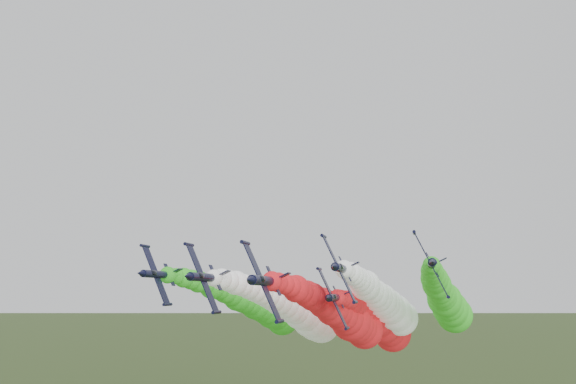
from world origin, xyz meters
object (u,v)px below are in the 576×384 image
at_px(jet_outer_left, 256,306).
at_px(jet_outer_right, 446,301).
at_px(jet_inner_left, 301,313).
at_px(jet_inner_right, 386,305).
at_px(jet_lead, 345,317).
at_px(jet_trail, 380,323).

distance_m(jet_outer_left, jet_outer_right, 42.18).
bearing_deg(jet_outer_right, jet_outer_left, -178.09).
height_order(jet_inner_left, jet_inner_right, jet_inner_right).
height_order(jet_lead, jet_inner_left, jet_inner_left).
bearing_deg(jet_outer_left, jet_outer_right, 1.91).
xyz_separation_m(jet_lead, jet_outer_left, (-22.68, 16.35, 1.67)).
bearing_deg(jet_inner_left, jet_inner_right, 12.79).
xyz_separation_m(jet_inner_right, jet_outer_left, (-29.64, 3.25, -0.47)).
height_order(jet_lead, jet_inner_right, jet_inner_right).
xyz_separation_m(jet_outer_right, jet_trail, (-14.91, 7.14, -5.12)).
xyz_separation_m(jet_lead, jet_inner_right, (6.96, 13.10, 2.14)).
bearing_deg(jet_outer_left, jet_lead, -35.79).
distance_m(jet_inner_left, jet_outer_left, 14.06).
xyz_separation_m(jet_inner_left, jet_trail, (15.25, 15.81, -2.76)).
xyz_separation_m(jet_lead, jet_trail, (4.55, 24.90, -2.31)).
height_order(jet_inner_right, jet_trail, jet_inner_right).
relative_size(jet_lead, jet_outer_right, 1.00).
distance_m(jet_lead, jet_inner_right, 14.99).
xyz_separation_m(jet_inner_right, jet_trail, (-2.41, 11.80, -4.45)).
distance_m(jet_inner_left, jet_outer_right, 31.47).
bearing_deg(jet_lead, jet_inner_right, 62.01).
bearing_deg(jet_outer_right, jet_lead, -137.62).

